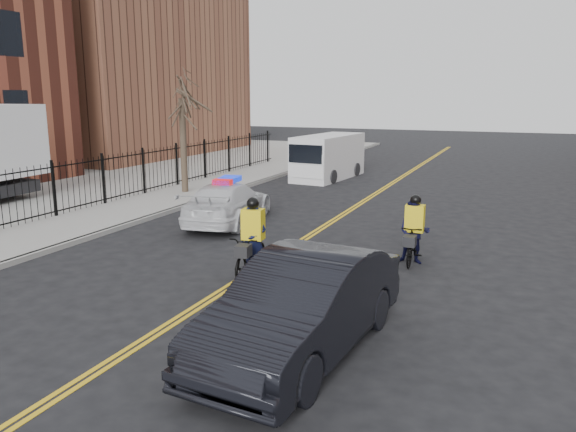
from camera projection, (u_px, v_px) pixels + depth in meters
The scene contains 13 objects.
ground at pixel (225, 290), 12.63m from camera, with size 120.00×120.00×0.00m, color black.
center_line_left at pixel (334, 218), 19.85m from camera, with size 0.10×60.00×0.01m, color gold.
center_line_right at pixel (339, 219), 19.79m from camera, with size 0.10×60.00×0.01m, color gold.
sidewalk at pixel (160, 201), 22.68m from camera, with size 3.00×60.00×0.15m, color gray.
curb at pixel (192, 204), 22.11m from camera, with size 0.20×60.00×0.15m, color gray.
iron_fence at pixel (129, 176), 23.06m from camera, with size 0.12×28.00×2.00m, color black, non-canonical shape.
warehouse_far at pixel (110, 57), 41.53m from camera, with size 14.00×18.00×14.00m, color brown.
street_tree at pixel (182, 113), 23.78m from camera, with size 3.20×3.20×4.80m.
police_cruiser at pixel (228, 203), 19.03m from camera, with size 2.73×5.09×1.56m.
dark_sedan at pixel (303, 306), 9.40m from camera, with size 1.78×5.12×1.69m, color black.
cargo_van at pixel (327, 158), 29.09m from camera, with size 2.45×5.52×2.24m.
cyclist_near at pixel (253, 249), 13.50m from camera, with size 0.90×2.03×1.93m.
cyclist_far at pixel (414, 237), 14.48m from camera, with size 0.82×1.80×1.81m.
Camera 1 is at (6.01, -10.48, 4.31)m, focal length 35.00 mm.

